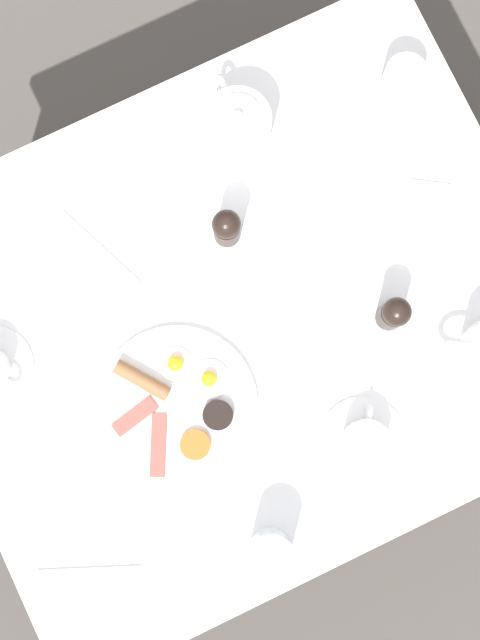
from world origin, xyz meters
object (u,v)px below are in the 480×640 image
Objects in this scene: pepper_grinder at (227,228)px; knife_by_plate at (97,247)px; napkin_folded at (424,222)px; breakfast_plate at (177,404)px; teapot_far at (237,126)px; water_glass_tall at (403,82)px; fork_by_plate at (90,572)px; water_glass_short at (271,553)px; salt_grinder at (394,314)px; teacup_with_saucer_right at (365,441)px.

knife_by_plate is at bearing -109.94° from pepper_grinder.
knife_by_plate is (-0.21, -0.55, -0.00)m from napkin_folded.
pepper_grinder reaches higher than breakfast_plate.
teapot_far reaches higher than breakfast_plate.
napkin_folded reaches higher than knife_by_plate.
water_glass_tall reaches higher than fork_by_plate.
pepper_grinder is 0.55× the size of knife_by_plate.
salt_grinder is at bearing 126.62° from water_glass_short.
teapot_far is at bearing 176.19° from teacup_with_saucer_right.
fork_by_plate is (0.43, -0.47, -0.06)m from pepper_grinder.
pepper_grinder is at bearing -112.04° from napkin_folded.
napkin_folded is at bearing -16.00° from water_glass_tall.
salt_grinder is at bearing 36.82° from pepper_grinder.
water_glass_short is (0.10, -0.23, 0.02)m from teacup_with_saucer_right.
water_glass_tall is (-0.54, 0.34, 0.02)m from teacup_with_saucer_right.
teacup_with_saucer_right is 0.44m from pepper_grinder.
fork_by_plate is at bearing -53.02° from breakfast_plate.
water_glass_short is 0.56m from pepper_grinder.
breakfast_plate is 1.65× the size of fork_by_plate.
knife_by_plate is (-0.34, -0.42, -0.06)m from salt_grinder.
teacup_with_saucer_right is 0.41m from napkin_folded.
teacup_with_saucer_right is at bearing 7.35° from pepper_grinder.
breakfast_plate is at bearing 1.86° from knife_by_plate.
water_glass_short is at bearing 4.59° from knife_by_plate.
fork_by_plate and knife_by_plate have the same top height.
water_glass_short is at bearing -41.73° from water_glass_tall.
breakfast_plate is 1.43× the size of knife_by_plate.
breakfast_plate is at bearing -93.17° from salt_grinder.
salt_grinder is 0.55× the size of knife_by_plate.
teacup_with_saucer_right is 0.90× the size of fork_by_plate.
fork_by_plate is (0.59, -0.57, -0.05)m from teapot_far.
pepper_grinder is (0.11, -0.40, 0.01)m from water_glass_tall.
knife_by_plate is (-0.32, -0.01, -0.01)m from breakfast_plate.
teacup_with_saucer_right is at bearing -32.22° from water_glass_tall.
water_glass_short is at bearing -67.03° from teacup_with_saucer_right.
water_glass_short reaches higher than teacup_with_saucer_right.
teapot_far is at bearing 158.81° from water_glass_short.
fork_by_plate is 0.57m from knife_by_plate.
fork_by_plate is at bearing -90.32° from teacup_with_saucer_right.
napkin_folded is (0.24, -0.07, -0.04)m from water_glass_tall.
napkin_folded is at bearing 137.95° from teacup_with_saucer_right.
water_glass_tall reaches higher than napkin_folded.
teacup_with_saucer_right is at bearing -38.24° from salt_grinder.
water_glass_short is 0.32m from fork_by_plate.
fork_by_plate is at bearing -69.44° from napkin_folded.
teapot_far reaches higher than pepper_grinder.
knife_by_plate is (-0.51, 0.25, 0.00)m from fork_by_plate.
teapot_far is 1.86× the size of pepper_grinder.
napkin_folded is (-0.40, 0.50, -0.05)m from water_glass_short.
teacup_with_saucer_right is 0.59m from knife_by_plate.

